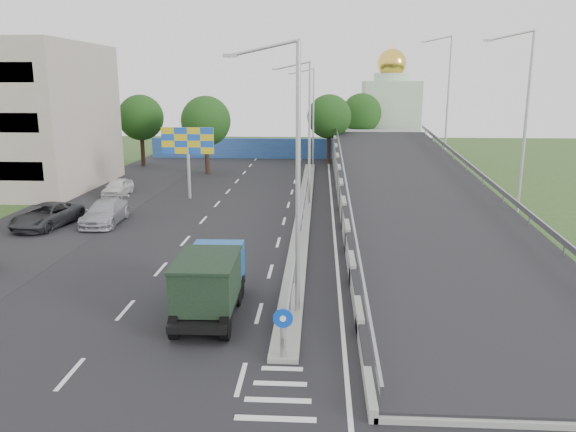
# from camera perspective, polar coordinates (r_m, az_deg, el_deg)

# --- Properties ---
(ground) EXTENTS (160.00, 160.00, 0.00)m
(ground) POSITION_cam_1_polar(r_m,az_deg,el_deg) (16.77, -1.01, -18.13)
(ground) COLOR #2D4C1E
(ground) RESTS_ON ground
(road_surface) EXTENTS (26.00, 90.00, 0.04)m
(road_surface) POSITION_cam_1_polar(r_m,az_deg,el_deg) (35.60, -3.40, -0.91)
(road_surface) COLOR black
(road_surface) RESTS_ON ground
(parking_strip) EXTENTS (8.00, 90.00, 0.05)m
(parking_strip) POSITION_cam_1_polar(r_m,az_deg,el_deg) (39.29, -22.59, -0.57)
(parking_strip) COLOR black
(parking_strip) RESTS_ON ground
(median) EXTENTS (1.00, 44.00, 0.20)m
(median) POSITION_cam_1_polar(r_m,az_deg,el_deg) (39.24, 1.63, 0.60)
(median) COLOR gray
(median) RESTS_ON ground
(overpass_ramp) EXTENTS (10.00, 50.00, 3.50)m
(overpass_ramp) POSITION_cam_1_polar(r_m,az_deg,el_deg) (39.42, 12.62, 2.79)
(overpass_ramp) COLOR gray
(overpass_ramp) RESTS_ON ground
(median_guardrail) EXTENTS (0.09, 44.00, 0.71)m
(median_guardrail) POSITION_cam_1_polar(r_m,az_deg,el_deg) (39.11, 1.63, 1.53)
(median_guardrail) COLOR gray
(median_guardrail) RESTS_ON median
(sign_bollard) EXTENTS (0.64, 0.23, 1.67)m
(sign_bollard) POSITION_cam_1_polar(r_m,az_deg,el_deg) (18.19, -0.50, -11.77)
(sign_bollard) COLOR black
(sign_bollard) RESTS_ON median
(lamp_post_near) EXTENTS (2.74, 0.18, 10.08)m
(lamp_post_near) POSITION_cam_1_polar(r_m,az_deg,el_deg) (20.50, 0.50, 5.08)
(lamp_post_near) COLOR #B2B5B7
(lamp_post_near) RESTS_ON median
(lamp_post_mid) EXTENTS (2.74, 0.18, 10.08)m
(lamp_post_mid) POSITION_cam_1_polar(r_m,az_deg,el_deg) (40.38, 1.93, 9.15)
(lamp_post_mid) COLOR #B2B5B7
(lamp_post_mid) RESTS_ON median
(lamp_post_far) EXTENTS (2.74, 0.18, 10.08)m
(lamp_post_far) POSITION_cam_1_polar(r_m,az_deg,el_deg) (60.34, 2.42, 10.54)
(lamp_post_far) COLOR #B2B5B7
(lamp_post_far) RESTS_ON median
(blue_wall) EXTENTS (30.00, 0.50, 2.40)m
(blue_wall) POSITION_cam_1_polar(r_m,az_deg,el_deg) (66.89, -1.08, 6.86)
(blue_wall) COLOR #27408F
(blue_wall) RESTS_ON ground
(church) EXTENTS (7.00, 7.00, 13.80)m
(church) POSITION_cam_1_polar(r_m,az_deg,el_deg) (74.87, 10.32, 10.50)
(church) COLOR #B2CCAD
(church) RESTS_ON ground
(billboard) EXTENTS (4.00, 0.24, 5.50)m
(billboard) POSITION_cam_1_polar(r_m,az_deg,el_deg) (43.69, -10.15, 7.14)
(billboard) COLOR #B2B5B7
(billboard) RESTS_ON ground
(tree_left_mid) EXTENTS (4.80, 4.80, 7.60)m
(tree_left_mid) POSITION_cam_1_polar(r_m,az_deg,el_deg) (55.50, -8.34, 9.51)
(tree_left_mid) COLOR black
(tree_left_mid) RESTS_ON ground
(tree_median_far) EXTENTS (4.80, 4.80, 7.60)m
(tree_median_far) POSITION_cam_1_polar(r_m,az_deg,el_deg) (62.37, 4.21, 10.02)
(tree_median_far) COLOR black
(tree_median_far) RESTS_ON ground
(tree_left_far) EXTENTS (4.80, 4.80, 7.60)m
(tree_left_far) POSITION_cam_1_polar(r_m,az_deg,el_deg) (62.37, -14.73, 9.63)
(tree_left_far) COLOR black
(tree_left_far) RESTS_ON ground
(tree_ramp_far) EXTENTS (4.80, 4.80, 7.60)m
(tree_ramp_far) POSITION_cam_1_polar(r_m,az_deg,el_deg) (69.53, 7.48, 10.29)
(tree_ramp_far) COLOR black
(tree_ramp_far) RESTS_ON ground
(dump_truck) EXTENTS (2.29, 5.71, 2.50)m
(dump_truck) POSITION_cam_1_polar(r_m,az_deg,el_deg) (21.88, -7.90, -6.48)
(dump_truck) COLOR black
(dump_truck) RESTS_ON ground
(parked_car_c) EXTENTS (3.21, 5.56, 1.46)m
(parked_car_c) POSITION_cam_1_polar(r_m,az_deg,el_deg) (37.98, -23.32, 0.04)
(parked_car_c) COLOR #2B2C2F
(parked_car_c) RESTS_ON ground
(parked_car_d) EXTENTS (2.31, 5.21, 1.49)m
(parked_car_d) POSITION_cam_1_polar(r_m,az_deg,el_deg) (37.54, -18.09, 0.35)
(parked_car_d) COLOR #A3A3AC
(parked_car_d) RESTS_ON ground
(parked_car_e) EXTENTS (1.63, 4.00, 1.36)m
(parked_car_e) POSITION_cam_1_polar(r_m,az_deg,el_deg) (46.72, -16.92, 2.81)
(parked_car_e) COLOR silver
(parked_car_e) RESTS_ON ground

